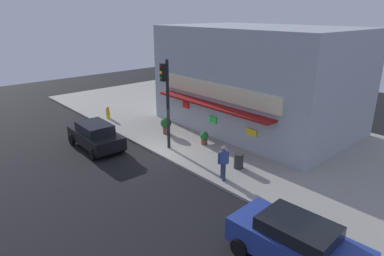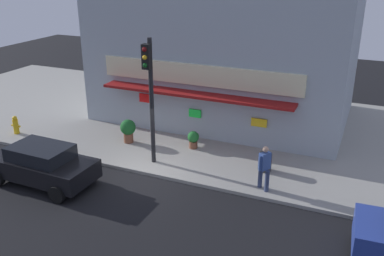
% 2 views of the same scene
% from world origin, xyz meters
% --- Properties ---
extents(ground_plane, '(52.06, 52.06, 0.00)m').
position_xyz_m(ground_plane, '(0.00, 0.00, 0.00)').
color(ground_plane, black).
extents(sidewalk, '(34.70, 12.64, 0.14)m').
position_xyz_m(sidewalk, '(0.00, 6.32, 0.07)').
color(sidewalk, gray).
rests_on(sidewalk, ground_plane).
extents(corner_building, '(12.59, 8.82, 6.70)m').
position_xyz_m(corner_building, '(0.68, 8.07, 3.48)').
color(corner_building, '#9EA8B2').
rests_on(corner_building, sidewalk).
extents(traffic_light, '(0.32, 0.58, 5.15)m').
position_xyz_m(traffic_light, '(-0.00, 0.89, 3.44)').
color(traffic_light, black).
rests_on(traffic_light, sidewalk).
extents(fire_hydrant, '(0.50, 0.26, 0.89)m').
position_xyz_m(fire_hydrant, '(-7.58, 1.08, 0.57)').
color(fire_hydrant, gold).
rests_on(fire_hydrant, sidewalk).
extents(trash_can, '(0.49, 0.49, 0.77)m').
position_xyz_m(trash_can, '(4.46, 2.05, 0.52)').
color(trash_can, '#2D2D2D').
rests_on(trash_can, sidewalk).
extents(pedestrian, '(0.52, 0.50, 1.72)m').
position_xyz_m(pedestrian, '(4.78, 0.57, 1.07)').
color(pedestrian, navy).
rests_on(pedestrian, sidewalk).
extents(potted_plant_by_doorway, '(0.72, 0.72, 1.10)m').
position_xyz_m(potted_plant_by_doorway, '(-2.03, 2.34, 0.78)').
color(potted_plant_by_doorway, brown).
rests_on(potted_plant_by_doorway, sidewalk).
extents(potted_plant_by_window, '(0.51, 0.51, 0.79)m').
position_xyz_m(potted_plant_by_window, '(0.96, 2.94, 0.58)').
color(potted_plant_by_window, brown).
rests_on(potted_plant_by_window, sidewalk).
extents(parked_car_black, '(4.19, 2.11, 1.54)m').
position_xyz_m(parked_car_black, '(-3.11, -2.07, 0.80)').
color(parked_car_black, black).
rests_on(parked_car_black, ground_plane).
extents(parked_car_blue, '(4.36, 2.30, 1.62)m').
position_xyz_m(parked_car_blue, '(10.15, -1.72, 0.85)').
color(parked_car_blue, navy).
rests_on(parked_car_blue, ground_plane).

